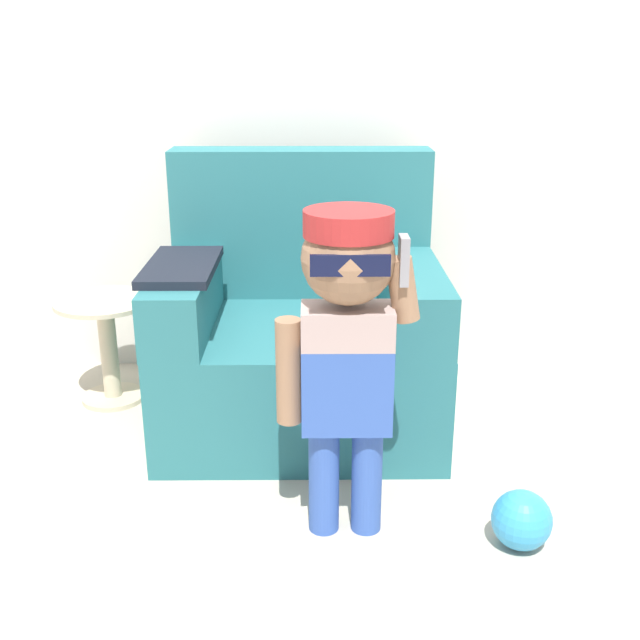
# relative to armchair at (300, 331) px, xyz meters

# --- Properties ---
(ground_plane) EXTENTS (10.00, 10.00, 0.00)m
(ground_plane) POSITION_rel_armchair_xyz_m (0.01, -0.21, -0.35)
(ground_plane) COLOR #BCB29E
(wall_back) EXTENTS (10.00, 0.05, 2.60)m
(wall_back) POSITION_rel_armchair_xyz_m (0.01, 0.55, 0.95)
(wall_back) COLOR silver
(wall_back) RESTS_ON ground_plane
(armchair) EXTENTS (1.04, 0.87, 1.01)m
(armchair) POSITION_rel_armchair_xyz_m (0.00, 0.00, 0.00)
(armchair) COLOR #286B70
(armchair) RESTS_ON ground_plane
(person_child) EXTENTS (0.40, 0.30, 0.97)m
(person_child) POSITION_rel_armchair_xyz_m (0.14, -0.77, 0.30)
(person_child) COLOR #3356AD
(person_child) RESTS_ON ground_plane
(side_table) EXTENTS (0.39, 0.39, 0.44)m
(side_table) POSITION_rel_armchair_xyz_m (-0.78, 0.14, -0.09)
(side_table) COLOR beige
(side_table) RESTS_ON ground_plane
(toy_ball) EXTENTS (0.17, 0.17, 0.17)m
(toy_ball) POSITION_rel_armchair_xyz_m (0.65, -0.86, -0.27)
(toy_ball) COLOR #3399D1
(toy_ball) RESTS_ON ground_plane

